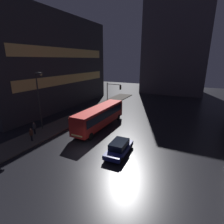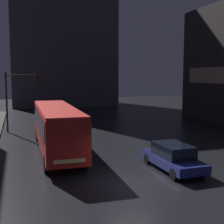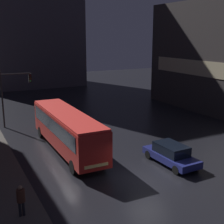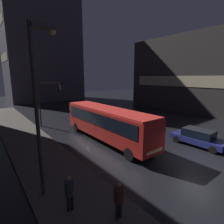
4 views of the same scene
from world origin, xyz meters
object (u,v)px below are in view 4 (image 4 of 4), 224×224
pedestrian_near (119,197)px  pedestrian_mid (69,190)px  traffic_light_main (48,95)px  bus_near (107,121)px  street_lamp_sidewalk (40,88)px  car_taxi (198,137)px

pedestrian_near → pedestrian_mid: pedestrian_mid is taller
pedestrian_mid → traffic_light_main: 16.60m
pedestrian_near → traffic_light_main: bearing=-174.9°
bus_near → traffic_light_main: bearing=-74.9°
bus_near → pedestrian_near: (-5.34, -8.20, -0.81)m
pedestrian_near → pedestrian_mid: bearing=-125.3°
bus_near → street_lamp_sidewalk: 9.25m
pedestrian_mid → pedestrian_near: bearing=26.3°
car_taxi → street_lamp_sidewalk: 13.98m
pedestrian_near → street_lamp_sidewalk: bearing=-138.5°
pedestrian_mid → traffic_light_main: (4.35, 15.79, 2.71)m
traffic_light_main → street_lamp_sidewalk: (-4.75, -13.88, 1.72)m
pedestrian_near → traffic_light_main: size_ratio=0.30×
bus_near → pedestrian_mid: (-6.78, -6.49, -0.81)m
traffic_light_main → car_taxi: bearing=-61.6°
pedestrian_mid → bus_near: bearing=119.8°
pedestrian_near → bus_near: bearing=161.4°
traffic_light_main → pedestrian_near: bearing=-99.4°
car_taxi → pedestrian_mid: 12.66m
car_taxi → bus_near: bearing=-47.7°
pedestrian_near → street_lamp_sidewalk: 6.00m
pedestrian_mid → street_lamp_sidewalk: (-0.40, 1.91, 4.42)m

